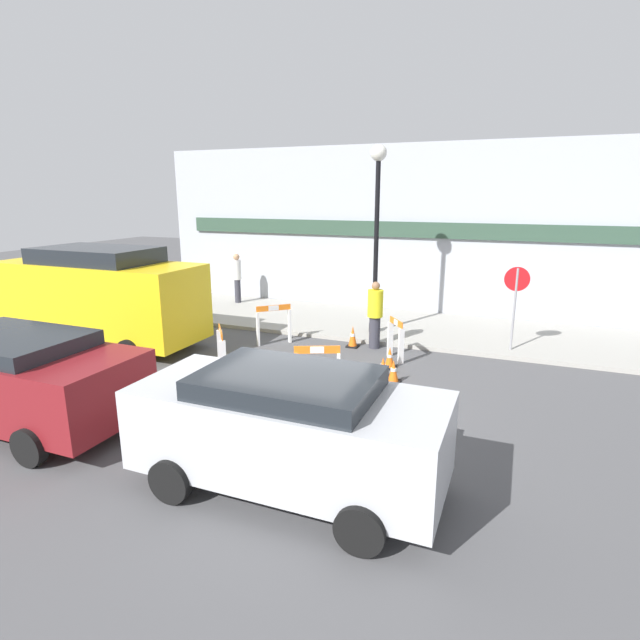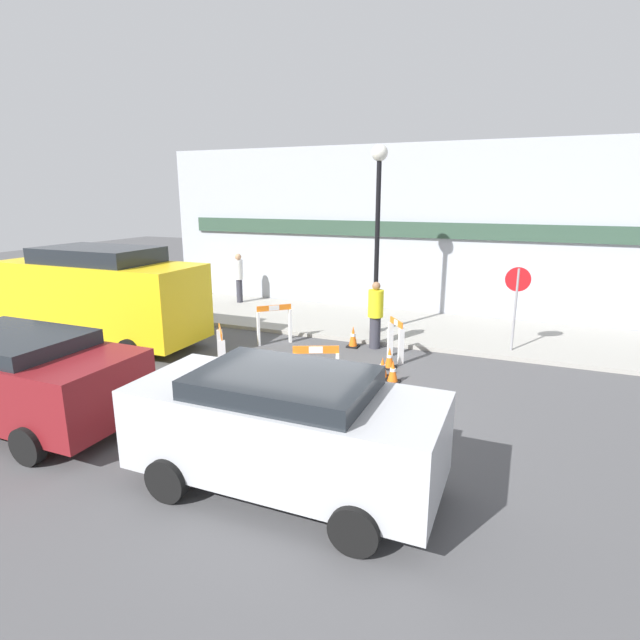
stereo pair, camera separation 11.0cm
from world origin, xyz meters
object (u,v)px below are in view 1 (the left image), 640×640
parked_car_1 (288,425)px  stop_sign (516,295)px  person_pedestrian (237,276)px  parked_car_0 (13,374)px  streetlamp_post (377,215)px  person_worker (375,313)px  work_van (100,293)px

parked_car_1 → stop_sign: bearing=70.8°
person_pedestrian → parked_car_0: size_ratio=0.38×
streetlamp_post → stop_sign: 4.15m
stop_sign → person_worker: stop_sign is taller
streetlamp_post → stop_sign: streetlamp_post is taller
streetlamp_post → parked_car_1: size_ratio=1.22×
work_van → person_pedestrian: bearing=82.4°
parked_car_0 → work_van: size_ratio=0.83×
stop_sign → parked_car_0: 10.87m
person_worker → person_pedestrian: (-6.03, 3.14, 0.13)m
person_pedestrian → parked_car_0: bearing=115.5°
streetlamp_post → person_worker: size_ratio=2.89×
streetlamp_post → work_van: size_ratio=0.92×
person_pedestrian → parked_car_1: 11.89m
streetlamp_post → person_pedestrian: size_ratio=2.89×
person_worker → streetlamp_post: bearing=-137.2°
parked_car_0 → stop_sign: bearing=43.7°
stop_sign → work_van: 10.62m
person_pedestrian → parked_car_0: (1.51, -9.80, -0.14)m
person_pedestrian → parked_car_1: person_pedestrian is taller
streetlamp_post → parked_car_1: streetlamp_post is taller
person_worker → work_van: size_ratio=0.32×
stop_sign → person_pedestrian: stop_sign is taller
stop_sign → person_worker: size_ratio=1.20×
streetlamp_post → stop_sign: bearing=-5.6°
stop_sign → parked_car_0: size_ratio=0.46×
person_pedestrian → parked_car_1: size_ratio=0.42×
parked_car_1 → person_worker: bearing=96.1°
streetlamp_post → person_pedestrian: (-5.67, 1.94, -2.31)m
parked_car_0 → work_van: work_van is taller
person_worker → parked_car_0: person_worker is taller
parked_car_1 → parked_car_0: bearing=180.0°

